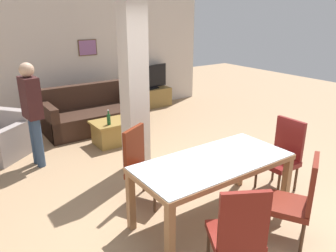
% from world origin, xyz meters
% --- Properties ---
extents(ground_plane, '(18.00, 18.00, 0.00)m').
position_xyz_m(ground_plane, '(0.00, 0.00, 0.00)').
color(ground_plane, '#9D7C5A').
extents(back_wall, '(7.20, 0.09, 2.70)m').
position_xyz_m(back_wall, '(0.00, 4.85, 1.35)').
color(back_wall, beige).
rests_on(back_wall, ground_plane).
extents(divider_pillar, '(0.33, 0.31, 2.70)m').
position_xyz_m(divider_pillar, '(-0.09, 1.66, 1.35)').
color(divider_pillar, beige).
rests_on(divider_pillar, ground_plane).
extents(dining_table, '(1.87, 0.87, 0.78)m').
position_xyz_m(dining_table, '(0.00, 0.00, 0.62)').
color(dining_table, '#986942').
rests_on(dining_table, ground_plane).
extents(dining_chair_near_left, '(0.62, 0.62, 1.00)m').
position_xyz_m(dining_chair_near_left, '(-0.46, -0.84, 0.53)').
color(dining_chair_near_left, maroon).
rests_on(dining_chair_near_left, ground_plane).
extents(dining_chair_near_right, '(0.63, 0.63, 1.00)m').
position_xyz_m(dining_chair_near_right, '(0.46, -0.81, 0.53)').
color(dining_chair_near_right, maroon).
rests_on(dining_chair_near_right, ground_plane).
extents(dining_chair_head_right, '(0.46, 0.46, 1.00)m').
position_xyz_m(dining_chair_head_right, '(1.30, 0.00, 0.53)').
color(dining_chair_head_right, maroon).
rests_on(dining_chair_head_right, ground_plane).
extents(dining_chair_far_left, '(0.63, 0.63, 1.00)m').
position_xyz_m(dining_chair_far_left, '(-0.46, 0.83, 0.53)').
color(dining_chair_far_left, '#641F0D').
rests_on(dining_chair_far_left, ground_plane).
extents(sofa, '(1.98, 0.94, 0.91)m').
position_xyz_m(sofa, '(0.09, 3.87, 0.30)').
color(sofa, '#352017').
rests_on(sofa, ground_plane).
extents(coffee_table, '(0.71, 0.58, 0.44)m').
position_xyz_m(coffee_table, '(0.06, 2.85, 0.23)').
color(coffee_table, olive).
rests_on(coffee_table, ground_plane).
extents(bottle, '(0.07, 0.07, 0.28)m').
position_xyz_m(bottle, '(-0.05, 2.72, 0.55)').
color(bottle, '#194C23').
rests_on(bottle, coffee_table).
extents(tv_stand, '(1.06, 0.40, 0.48)m').
position_xyz_m(tv_stand, '(2.01, 4.57, 0.24)').
color(tv_stand, olive).
rests_on(tv_stand, ground_plane).
extents(tv_screen, '(1.05, 0.28, 0.60)m').
position_xyz_m(tv_screen, '(2.01, 4.57, 0.78)').
color(tv_screen, black).
rests_on(tv_screen, tv_stand).
extents(standing_person, '(0.25, 0.40, 1.67)m').
position_xyz_m(standing_person, '(-1.32, 2.73, 0.96)').
color(standing_person, '#30445F').
rests_on(standing_person, ground_plane).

